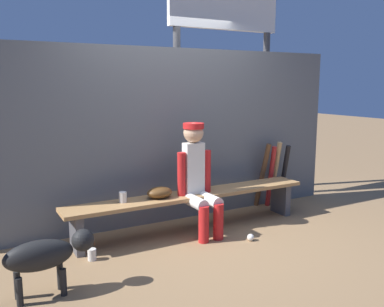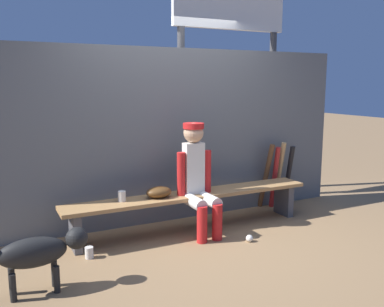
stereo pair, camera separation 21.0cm
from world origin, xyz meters
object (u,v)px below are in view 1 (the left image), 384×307
scoreboard (229,31)px  player_seated (198,175)px  baseball_glove (160,192)px  bat_aluminum_red (271,177)px  dog (47,255)px  cup_on_ground (92,255)px  bat_wood_tan (275,173)px  baseball (251,237)px  cup_on_bench (123,197)px  dugout_bench (192,201)px  bat_aluminum_black (284,175)px  bat_wood_dark (262,175)px

scoreboard → player_seated: bearing=-134.0°
baseball_glove → bat_aluminum_red: size_ratio=0.34×
dog → cup_on_ground: bearing=45.4°
bat_wood_tan → dog: bearing=-161.2°
bat_wood_tan → player_seated: bearing=-163.2°
player_seated → cup_on_ground: bearing=-172.8°
scoreboard → dog: 4.03m
bat_wood_tan → baseball: 1.48m
cup_on_ground → scoreboard: scoreboard is taller
baseball → cup_on_bench: bearing=152.3°
dugout_bench → cup_on_ground: 1.28m
cup_on_bench → bat_aluminum_black: bearing=6.2°
cup_on_ground → dog: dog is taller
bat_wood_dark → dog: size_ratio=1.04×
player_seated → baseball: (0.36, -0.48, -0.61)m
bat_aluminum_red → bat_wood_tan: size_ratio=0.93×
player_seated → baseball: player_seated is taller
baseball_glove → cup_on_ground: bearing=-162.6°
player_seated → cup_on_ground: player_seated is taller
cup_on_ground → dog: 0.74m
player_seated → dog: player_seated is taller
player_seated → scoreboard: size_ratio=0.36×
bat_wood_dark → bat_wood_tan: 0.22m
bat_wood_tan → bat_aluminum_black: bat_wood_tan is taller
baseball_glove → cup_on_ground: (-0.82, -0.26, -0.43)m
player_seated → cup_on_bench: size_ratio=11.05×
dugout_bench → scoreboard: bearing=43.1°
dugout_bench → cup_on_ground: size_ratio=26.16×
cup_on_ground → player_seated: bearing=7.2°
bat_aluminum_black → dog: bearing=-162.5°
baseball_glove → bat_wood_dark: size_ratio=0.32×
player_seated → bat_aluminum_black: (1.57, 0.40, -0.24)m
bat_wood_tan → cup_on_ground: bat_wood_tan is taller
dugout_bench → bat_aluminum_red: bearing=11.9°
cup_on_bench → dog: 1.20m
dugout_bench → dog: (-1.69, -0.74, -0.01)m
dugout_bench → cup_on_bench: size_ratio=26.16×
player_seated → bat_wood_dark: size_ratio=1.38×
dugout_bench → baseball_glove: (-0.40, 0.00, 0.14)m
bat_wood_dark → dugout_bench: bearing=-165.3°
dugout_bench → cup_on_ground: bearing=-168.0°
bat_wood_dark → cup_on_bench: (-2.04, -0.29, 0.05)m
bat_wood_dark → baseball: (-0.86, -0.91, -0.40)m
bat_wood_tan → scoreboard: (-0.24, 0.81, 1.93)m
bat_aluminum_red → baseball_glove: bearing=-170.8°
baseball → dog: (-2.08, -0.16, 0.30)m
bat_wood_tan → cup_on_ground: bearing=-167.6°
dugout_bench → bat_aluminum_black: (1.59, 0.29, 0.07)m
player_seated → cup_on_ground: (-1.23, -0.16, -0.59)m
bat_wood_dark → cup_on_bench: size_ratio=7.99×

